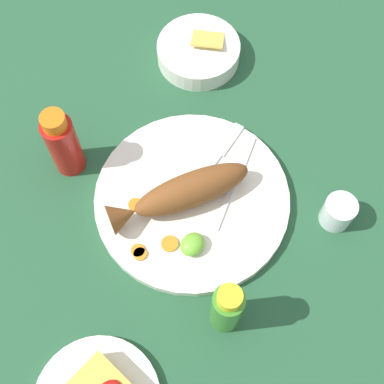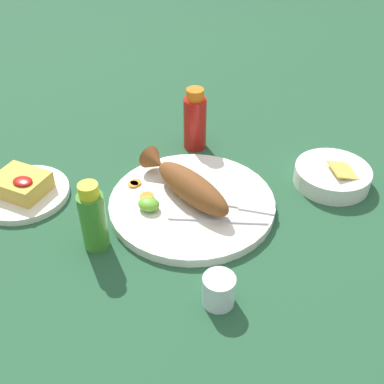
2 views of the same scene
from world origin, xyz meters
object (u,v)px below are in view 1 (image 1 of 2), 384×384
(fried_fish, at_px, (182,193))
(hot_sauce_bottle_red, at_px, (63,144))
(fork_far, at_px, (236,175))
(main_plate, at_px, (192,199))
(hot_sauce_bottle_green, at_px, (227,308))
(salt_cup, at_px, (338,213))
(guacamole_bowl, at_px, (199,51))
(fork_near, at_px, (216,159))

(fried_fish, distance_m, hot_sauce_bottle_red, 0.21)
(fork_far, bearing_deg, hot_sauce_bottle_red, 104.13)
(main_plate, xyz_separation_m, hot_sauce_bottle_green, (-0.11, -0.17, 0.05))
(salt_cup, distance_m, guacamole_bowl, 0.40)
(fork_far, distance_m, salt_cup, 0.18)
(hot_sauce_bottle_green, distance_m, guacamole_bowl, 0.50)
(fork_far, xyz_separation_m, hot_sauce_bottle_green, (-0.19, -0.14, 0.04))
(fork_far, height_order, hot_sauce_bottle_red, hot_sauce_bottle_red)
(fork_far, relative_size, hot_sauce_bottle_red, 1.22)
(hot_sauce_bottle_red, bearing_deg, fork_far, -54.20)
(fork_far, xyz_separation_m, guacamole_bowl, (0.15, 0.22, 0.00))
(fork_far, bearing_deg, guacamole_bowl, 34.12)
(salt_cup, bearing_deg, fried_fish, 126.93)
(hot_sauce_bottle_red, bearing_deg, main_plate, -66.79)
(main_plate, xyz_separation_m, fork_far, (0.08, -0.03, 0.01))
(hot_sauce_bottle_green, relative_size, salt_cup, 2.52)
(main_plate, relative_size, fried_fish, 1.36)
(fork_far, bearing_deg, fried_fish, 138.10)
(main_plate, xyz_separation_m, salt_cup, (0.14, -0.19, 0.01))
(main_plate, bearing_deg, salt_cup, -54.98)
(hot_sauce_bottle_red, bearing_deg, fork_near, -47.94)
(hot_sauce_bottle_green, xyz_separation_m, salt_cup, (0.25, -0.03, -0.04))
(fried_fish, xyz_separation_m, guacamole_bowl, (0.25, 0.19, -0.03))
(hot_sauce_bottle_green, distance_m, salt_cup, 0.25)
(salt_cup, bearing_deg, main_plate, 125.02)
(fork_far, distance_m, hot_sauce_bottle_red, 0.29)
(main_plate, bearing_deg, guacamole_bowl, 40.06)
(fried_fish, distance_m, salt_cup, 0.25)
(fried_fish, bearing_deg, salt_cup, -28.24)
(hot_sauce_bottle_red, height_order, guacamole_bowl, hot_sauce_bottle_red)
(hot_sauce_bottle_red, bearing_deg, salt_cup, -60.69)
(main_plate, bearing_deg, fork_far, -19.33)
(fried_fish, height_order, fork_near, fried_fish)
(fork_near, relative_size, hot_sauce_bottle_red, 1.27)
(main_plate, relative_size, salt_cup, 6.02)
(hot_sauce_bottle_green, relative_size, guacamole_bowl, 0.87)
(fried_fish, distance_m, fork_near, 0.10)
(hot_sauce_bottle_red, bearing_deg, fried_fish, -69.85)
(hot_sauce_bottle_green, bearing_deg, fork_near, 44.20)
(main_plate, height_order, fried_fish, fried_fish)
(fried_fish, height_order, guacamole_bowl, fried_fish)
(main_plate, distance_m, hot_sauce_bottle_red, 0.23)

